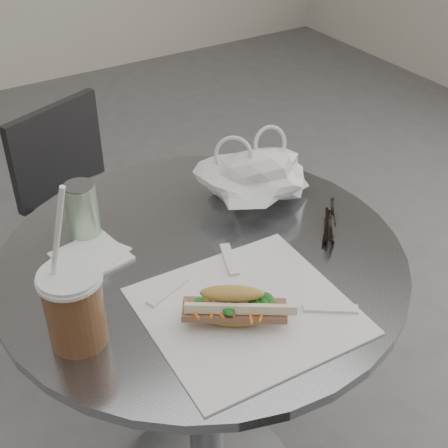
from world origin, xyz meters
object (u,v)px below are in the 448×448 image
iced_coffee (74,306)px  cafe_table (205,357)px  drink_can (82,211)px  sunglasses (331,221)px  chair_far (104,247)px  banh_mi (233,307)px

iced_coffee → cafe_table: bearing=17.5°
iced_coffee → drink_can: size_ratio=2.49×
sunglasses → chair_far: bearing=60.5°
iced_coffee → drink_can: iced_coffee is taller
iced_coffee → sunglasses: size_ratio=2.87×
sunglasses → drink_can: size_ratio=0.87×
chair_far → banh_mi: size_ratio=3.52×
banh_mi → iced_coffee: bearing=-170.2°
banh_mi → sunglasses: (0.30, 0.12, -0.02)m
iced_coffee → banh_mi: bearing=-23.6°
cafe_table → banh_mi: 0.36m
chair_far → drink_can: drink_can is taller
cafe_table → sunglasses: (0.25, -0.06, 0.29)m
iced_coffee → chair_far: bearing=67.6°
banh_mi → cafe_table: bearing=108.8°
iced_coffee → sunglasses: (0.53, 0.02, -0.05)m
cafe_table → sunglasses: bearing=-14.1°
banh_mi → drink_can: size_ratio=1.84×
cafe_table → banh_mi: bearing=-104.6°
banh_mi → chair_far: bearing=118.2°
cafe_table → iced_coffee: (-0.27, -0.09, 0.34)m
sunglasses → drink_can: bearing=103.1°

